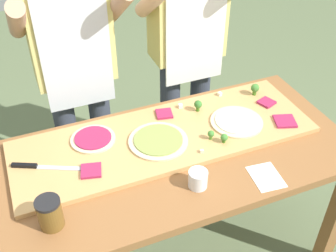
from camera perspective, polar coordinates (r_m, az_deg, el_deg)
The scene contains 22 objects.
prep_table at distance 1.96m, azimuth 0.20°, elevation -6.18°, with size 1.67×0.78×0.80m.
cutting_board at distance 1.96m, azimuth -0.42°, elevation -1.50°, with size 1.41×0.46×0.02m, color tan.
chefs_knife at distance 1.87m, azimuth -17.45°, elevation -5.24°, with size 0.28×0.15×0.02m.
pizza_whole_white_garlic at distance 2.05m, azimuth 9.29°, elevation 0.62°, with size 0.25×0.25×0.02m.
pizza_whole_pesto_green at distance 1.91m, azimuth -1.33°, elevation -1.98°, with size 0.27×0.27×0.02m.
pizza_whole_beet_magenta at distance 1.95m, azimuth -10.13°, elevation -1.71°, with size 0.21×0.21×0.02m.
pizza_slice_center at distance 2.21m, azimuth 13.22°, elevation 3.14°, with size 0.07×0.07×0.01m, color #9E234C.
pizza_slice_far_left at distance 2.07m, azimuth -0.52°, elevation 1.67°, with size 0.08×0.08×0.01m, color #9E234C.
pizza_slice_near_left at distance 1.80m, azimuth -10.39°, elevation -5.98°, with size 0.08×0.08×0.01m, color #9E234C.
pizza_slice_near_right at distance 2.10m, azimuth 15.57°, elevation 0.63°, with size 0.10×0.10×0.01m, color #9E234C.
broccoli_floret_back_mid at distance 1.92m, azimuth 5.86°, elevation -1.11°, with size 0.03×0.03×0.05m.
broccoli_floret_front_left at distance 1.91m, azimuth 7.63°, elevation -1.59°, with size 0.03×0.03×0.05m.
broccoli_floret_back_left at distance 2.25m, azimuth 11.72°, elevation 5.02°, with size 0.05×0.05×0.06m.
broccoli_floret_center_left at distance 2.09m, azimuth 4.10°, elevation 2.89°, with size 0.04×0.04×0.06m.
cheese_crumble_a at distance 2.12m, azimuth 1.71°, elevation 2.73°, with size 0.02×0.02×0.02m, color white.
cheese_crumble_b at distance 1.86m, azimuth 4.61°, elevation -3.43°, with size 0.01×0.01×0.01m, color silver.
cheese_crumble_c at distance 2.23m, azimuth 7.04°, elevation 4.34°, with size 0.02×0.02×0.02m, color white.
flour_cup at distance 1.73m, azimuth 4.07°, elevation -7.28°, with size 0.08×0.08×0.08m.
sauce_jar at distance 1.63m, azimuth -15.73°, elevation -11.31°, with size 0.09×0.09×0.13m.
recipe_note at distance 1.83m, azimuth 13.16°, elevation -6.73°, with size 0.12×0.16×0.00m, color white.
cook_left at distance 2.22m, azimuth -12.60°, elevation 8.58°, with size 0.54×0.39×1.67m.
cook_right at distance 2.38m, azimuth 2.67°, elevation 11.64°, with size 0.54×0.39×1.67m.
Camera 1 is at (-0.54, -1.29, 2.06)m, focal length 44.95 mm.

